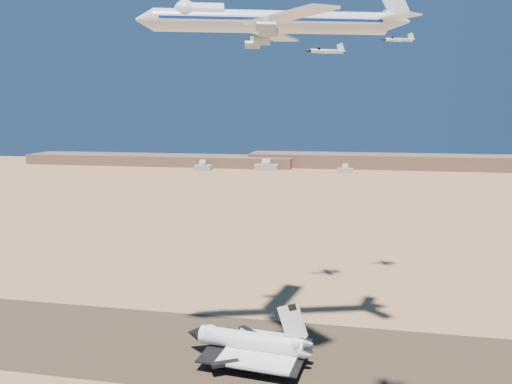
% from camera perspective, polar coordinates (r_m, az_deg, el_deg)
% --- Properties ---
extents(ground, '(1200.00, 1200.00, 0.00)m').
position_cam_1_polar(ground, '(169.92, -6.84, -17.18)').
color(ground, '#AD7B4C').
rests_on(ground, ground).
extents(runway, '(600.00, 50.00, 0.06)m').
position_cam_1_polar(runway, '(169.91, -6.84, -17.17)').
color(runway, '#493724').
rests_on(runway, ground).
extents(ridgeline, '(960.00, 90.00, 18.00)m').
position_cam_1_polar(ridgeline, '(675.56, 12.39, 3.28)').
color(ridgeline, '#805D47').
rests_on(ridgeline, ground).
extents(hangars, '(200.50, 29.50, 30.00)m').
position_cam_1_polar(hangars, '(636.89, 0.76, 2.89)').
color(hangars, '#ACA598').
rests_on(hangars, ground).
extents(shuttle, '(40.18, 27.33, 19.74)m').
position_cam_1_polar(shuttle, '(159.23, -0.69, -16.89)').
color(shuttle, white).
rests_on(shuttle, runway).
extents(carrier_747, '(77.46, 57.77, 19.39)m').
position_cam_1_polar(carrier_747, '(147.42, 0.90, 18.90)').
color(carrier_747, white).
extents(crew_a, '(0.60, 0.70, 1.61)m').
position_cam_1_polar(crew_a, '(155.02, 1.01, -19.51)').
color(crew_a, '#BE600B').
rests_on(crew_a, runway).
extents(crew_b, '(0.69, 0.95, 1.76)m').
position_cam_1_polar(crew_b, '(152.19, 0.80, -20.07)').
color(crew_b, '#BE600B').
rests_on(crew_b, runway).
extents(crew_c, '(1.19, 1.14, 1.86)m').
position_cam_1_polar(crew_c, '(151.76, 1.79, -20.14)').
color(crew_c, '#BE600B').
rests_on(crew_c, runway).
extents(chase_jet_d, '(15.56, 9.84, 4.06)m').
position_cam_1_polar(chase_jet_d, '(195.60, 7.99, 15.66)').
color(chase_jet_d, white).
extents(chase_jet_e, '(13.94, 8.14, 3.55)m').
position_cam_1_polar(chase_jet_e, '(214.62, 15.95, 16.40)').
color(chase_jet_e, white).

